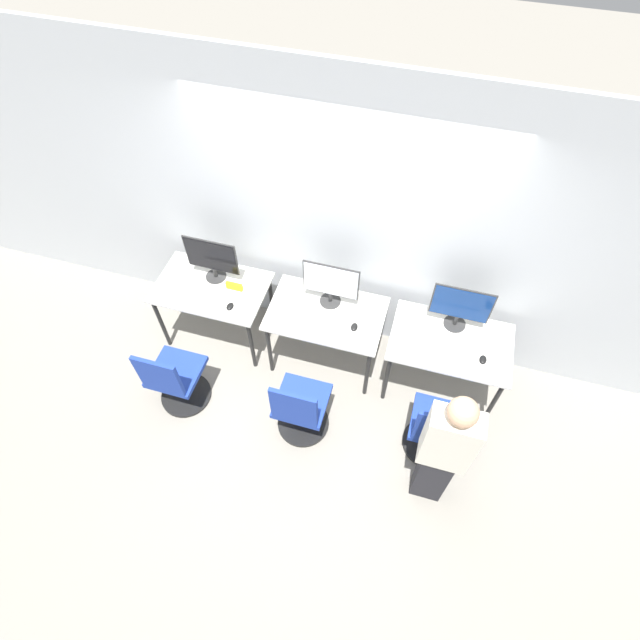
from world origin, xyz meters
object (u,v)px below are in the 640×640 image
object	(u,v)px
office_chair_left	(175,380)
office_chair_center	(301,410)
monitor_right	(461,306)
mouse_right	(483,360)
keyboard_right	(450,350)
person_right	(444,450)
keyboard_left	(203,299)
office_chair_right	(435,431)
monitor_left	(212,258)
monitor_center	(331,283)
keyboard_center	(322,323)
mouse_left	(230,306)
mouse_center	(354,327)

from	to	relation	value
office_chair_left	office_chair_center	world-z (taller)	same
monitor_right	mouse_right	xyz separation A→B (m)	(0.28, -0.32, -0.24)
monitor_right	keyboard_right	xyz separation A→B (m)	(0.00, -0.30, -0.24)
person_right	keyboard_right	bearing A→B (deg)	93.23
keyboard_left	person_right	size ratio (longest dim) A/B	0.26
office_chair_right	monitor_left	bearing A→B (deg)	160.20
office_chair_right	person_right	xyz separation A→B (m)	(0.03, -0.37, 0.47)
monitor_left	monitor_center	xyz separation A→B (m)	(1.14, 0.01, 0.00)
office_chair_right	person_right	size ratio (longest dim) A/B	0.59
keyboard_center	mouse_right	bearing A→B (deg)	-0.10
keyboard_right	monitor_center	bearing A→B (deg)	167.70
monitor_center	person_right	world-z (taller)	person_right
keyboard_left	mouse_right	world-z (taller)	mouse_right
monitor_right	office_chair_right	size ratio (longest dim) A/B	0.56
mouse_left	office_chair_center	xyz separation A→B (m)	(0.87, -0.64, -0.38)
keyboard_center	person_right	distance (m)	1.52
office_chair_left	mouse_right	bearing A→B (deg)	15.69
mouse_left	monitor_center	size ratio (longest dim) A/B	0.18
mouse_right	monitor_center	bearing A→B (deg)	169.24
monitor_center	office_chair_center	distance (m)	1.14
keyboard_left	monitor_center	distance (m)	1.20
office_chair_left	monitor_center	distance (m)	1.66
monitor_right	person_right	xyz separation A→B (m)	(0.05, -1.26, -0.15)
mouse_left	office_chair_right	xyz separation A→B (m)	(2.02, -0.51, -0.38)
monitor_right	office_chair_right	world-z (taller)	monitor_right
monitor_center	mouse_right	distance (m)	1.46
monitor_left	keyboard_center	distance (m)	1.19
mouse_left	monitor_right	bearing A→B (deg)	10.72
keyboard_right	person_right	size ratio (longest dim) A/B	0.26
mouse_center	office_chair_right	bearing A→B (deg)	-34.46
mouse_right	office_chair_right	xyz separation A→B (m)	(-0.25, -0.57, -0.38)
keyboard_right	keyboard_left	bearing A→B (deg)	-178.45
office_chair_left	monitor_right	world-z (taller)	monitor_right
office_chair_right	monitor_center	bearing A→B (deg)	144.18
monitor_center	monitor_right	distance (m)	1.14
monitor_center	keyboard_right	size ratio (longest dim) A/B	1.25
office_chair_center	person_right	bearing A→B (deg)	-11.44
keyboard_center	office_chair_center	distance (m)	0.79
keyboard_right	keyboard_center	bearing A→B (deg)	-179.06
mouse_center	keyboard_right	xyz separation A→B (m)	(0.85, -0.01, -0.01)
office_chair_left	keyboard_left	bearing A→B (deg)	86.27
office_chair_right	keyboard_center	bearing A→B (deg)	153.80
mouse_left	keyboard_center	world-z (taller)	mouse_left
mouse_left	keyboard_center	xyz separation A→B (m)	(0.86, 0.06, -0.01)
office_chair_left	office_chair_right	world-z (taller)	same
mouse_left	monitor_right	world-z (taller)	monitor_right
keyboard_center	monitor_right	distance (m)	1.20
monitor_right	monitor_left	bearing A→B (deg)	-178.40
keyboard_left	mouse_center	bearing A→B (deg)	2.90
monitor_left	monitor_right	xyz separation A→B (m)	(2.27, 0.06, 0.00)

